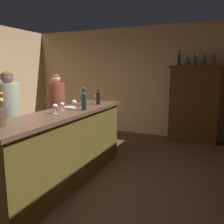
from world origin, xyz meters
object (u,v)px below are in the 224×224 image
object	(u,v)px
bar_counter	(64,147)
cheese_plate	(70,107)
wine_glass_rear	(55,107)
wine_bottle_pinot	(98,97)
patron_in_navy	(57,111)
wine_bottle_syrah	(84,100)
wine_bottle_malbec	(83,98)
display_bottle_midright	(204,59)
display_bottle_left	(179,59)
wine_glass_front	(74,102)
patron_redhead	(10,116)
display_bottle_midleft	(188,60)
display_bottle_center	(196,59)
wine_glass_mid	(97,97)
display_cabinet	(194,103)
display_bottle_right	(214,60)
wine_glass_spare	(62,105)

from	to	relation	value
bar_counter	cheese_plate	distance (m)	0.67
wine_glass_rear	wine_bottle_pinot	bearing A→B (deg)	82.82
patron_in_navy	wine_bottle_syrah	bearing A→B (deg)	5.58
wine_bottle_malbec	bar_counter	bearing A→B (deg)	-85.49
patron_in_navy	display_bottle_midright	bearing A→B (deg)	77.67
display_bottle_left	display_bottle_midright	distance (m)	0.53
cheese_plate	display_bottle_midright	distance (m)	3.24
wine_glass_front	display_bottle_left	xyz separation A→B (m)	(1.15, 2.64, 0.74)
wine_bottle_malbec	patron_redhead	size ratio (longest dim) A/B	0.19
wine_glass_rear	display_bottle_left	bearing A→B (deg)	69.14
patron_in_navy	wine_bottle_pinot	bearing A→B (deg)	34.07
cheese_plate	display_bottle_midleft	bearing A→B (deg)	59.40
patron_redhead	display_bottle_center	bearing A→B (deg)	54.42
wine_glass_front	wine_glass_mid	distance (m)	0.76
wine_bottle_pinot	cheese_plate	xyz separation A→B (m)	(-0.26, -0.49, -0.12)
display_cabinet	display_bottle_left	bearing A→B (deg)	180.00
wine_bottle_syrah	wine_bottle_pinot	bearing A→B (deg)	97.48
display_bottle_left	patron_redhead	world-z (taller)	display_bottle_left
wine_glass_rear	display_bottle_center	bearing A→B (deg)	63.64
wine_glass_mid	display_bottle_center	distance (m)	2.52
display_bottle_center	display_bottle_right	size ratio (longest dim) A/B	1.07
wine_glass_mid	wine_glass_spare	distance (m)	0.93
display_bottle_left	wine_glass_rear	bearing A→B (deg)	-110.86
display_cabinet	wine_bottle_malbec	distance (m)	2.76
bar_counter	display_cabinet	xyz separation A→B (m)	(1.54, 2.92, 0.38)
wine_bottle_pinot	wine_glass_mid	xyz separation A→B (m)	(-0.11, 0.17, -0.02)
wine_bottle_pinot	wine_glass_mid	distance (m)	0.20
wine_glass_rear	display_bottle_right	distance (m)	3.69
patron_redhead	wine_glass_mid	bearing A→B (deg)	46.40
display_bottle_left	wine_bottle_malbec	bearing A→B (deg)	-118.76
wine_bottle_syrah	wine_bottle_malbec	distance (m)	0.50
display_bottle_midright	wine_glass_mid	bearing A→B (deg)	-131.74
bar_counter	display_cabinet	bearing A→B (deg)	62.18
wine_bottle_pinot	patron_in_navy	xyz separation A→B (m)	(-0.96, 0.10, -0.32)
bar_counter	display_bottle_right	distance (m)	3.73
display_cabinet	wine_bottle_pinot	xyz separation A→B (m)	(-1.41, -2.05, 0.28)
cheese_plate	display_bottle_center	distance (m)	3.14
wine_bottle_syrah	display_bottle_left	distance (m)	2.91
wine_bottle_malbec	patron_redhead	bearing A→B (deg)	-152.45
bar_counter	wine_glass_mid	size ratio (longest dim) A/B	18.44
wine_bottle_syrah	wine_glass_rear	size ratio (longest dim) A/B	2.37
wine_bottle_malbec	display_bottle_midleft	xyz separation A→B (m)	(1.42, 2.24, 0.69)
display_bottle_center	patron_redhead	world-z (taller)	display_bottle_center
wine_bottle_pinot	wine_glass_mid	world-z (taller)	wine_bottle_pinot
wine_bottle_pinot	wine_bottle_malbec	distance (m)	0.27
wine_bottle_syrah	wine_glass_front	bearing A→B (deg)	174.12
wine_glass_spare	display_bottle_right	size ratio (longest dim) A/B	0.42
display_cabinet	wine_bottle_syrah	xyz separation A→B (m)	(-1.33, -2.66, 0.30)
display_bottle_center	display_bottle_right	xyz separation A→B (m)	(0.37, 0.00, -0.02)
wine_bottle_syrah	display_bottle_center	bearing A→B (deg)	63.68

